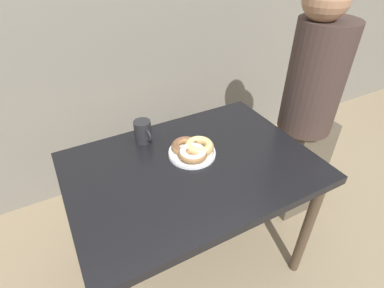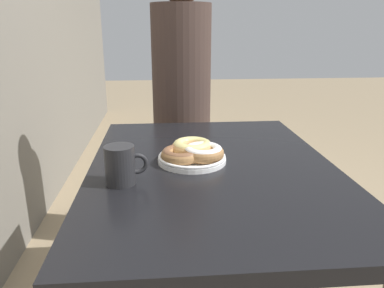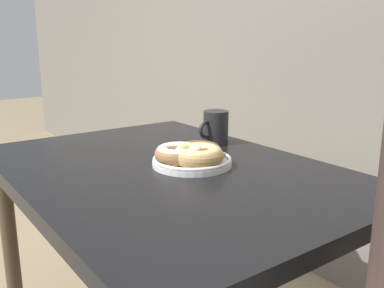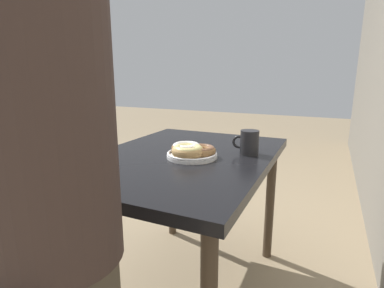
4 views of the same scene
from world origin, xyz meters
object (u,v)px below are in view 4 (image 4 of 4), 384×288
object	(u,v)px
dining_table	(183,171)
person_figure	(51,230)
coffee_mug	(249,142)
donut_plate	(191,151)

from	to	relation	value
dining_table	person_figure	bearing A→B (deg)	4.12
coffee_mug	person_figure	size ratio (longest dim) A/B	0.08
donut_plate	coffee_mug	xyz separation A→B (m)	(-0.16, 0.21, 0.02)
dining_table	coffee_mug	size ratio (longest dim) A/B	9.11
coffee_mug	person_figure	xyz separation A→B (m)	(0.87, -0.21, -0.04)
dining_table	donut_plate	xyz separation A→B (m)	(0.04, 0.06, 0.11)
dining_table	coffee_mug	xyz separation A→B (m)	(-0.12, 0.27, 0.14)
donut_plate	coffee_mug	distance (m)	0.26
coffee_mug	dining_table	bearing A→B (deg)	-65.71
donut_plate	coffee_mug	bearing A→B (deg)	126.86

